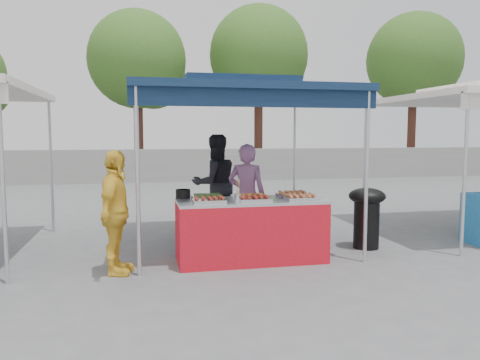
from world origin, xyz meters
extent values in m
plane|color=slate|center=(0.00, 0.00, 0.00)|extent=(80.00, 80.00, 0.00)
cube|color=gray|center=(0.00, 11.00, 0.60)|extent=(40.00, 0.25, 1.20)
cylinder|color=silver|center=(-1.50, -0.50, 1.15)|extent=(0.05, 0.05, 2.30)
cylinder|color=silver|center=(1.50, -0.50, 1.15)|extent=(0.05, 0.05, 2.30)
cylinder|color=silver|center=(-1.50, 2.50, 1.15)|extent=(0.05, 0.05, 2.30)
cylinder|color=silver|center=(1.50, 2.50, 1.15)|extent=(0.05, 0.05, 2.30)
cube|color=#112646|center=(0.00, 1.00, 2.35)|extent=(3.20, 3.20, 0.10)
cube|color=#112646|center=(0.00, 1.00, 2.48)|extent=(1.65, 1.65, 0.18)
cube|color=#112646|center=(0.00, -0.50, 2.20)|extent=(3.20, 0.04, 0.25)
cylinder|color=silver|center=(-3.00, -0.50, 1.15)|extent=(0.05, 0.05, 2.30)
cylinder|color=silver|center=(-3.00, 2.50, 1.15)|extent=(0.05, 0.05, 2.30)
cylinder|color=silver|center=(3.00, -0.50, 1.15)|extent=(0.05, 0.05, 2.30)
cylinder|color=silver|center=(3.00, 2.50, 1.15)|extent=(0.05, 0.05, 2.30)
cylinder|color=#46241B|center=(-1.49, 12.91, 2.10)|extent=(0.36, 0.36, 4.19)
sphere|color=#3A6521|center=(-1.49, 12.91, 4.67)|extent=(3.83, 3.83, 3.83)
sphere|color=#3A6521|center=(-0.89, 13.11, 4.07)|extent=(2.64, 2.64, 2.64)
cylinder|color=#46241B|center=(3.54, 13.28, 2.27)|extent=(0.36, 0.36, 4.55)
sphere|color=#3A6521|center=(3.54, 13.28, 5.07)|extent=(4.16, 4.16, 4.16)
sphere|color=#3A6521|center=(4.14, 13.48, 4.42)|extent=(2.86, 2.86, 2.86)
cylinder|color=#46241B|center=(10.49, 12.74, 2.25)|extent=(0.36, 0.36, 4.51)
sphere|color=#3A6521|center=(10.49, 12.74, 5.02)|extent=(4.12, 4.12, 4.12)
sphere|color=#3A6521|center=(11.09, 12.94, 4.38)|extent=(2.83, 2.83, 2.83)
cube|color=red|center=(0.00, -0.10, 0.40)|extent=(2.00, 0.80, 0.81)
cube|color=silver|center=(0.00, -0.10, 0.83)|extent=(2.00, 0.80, 0.04)
cube|color=silver|center=(-0.61, -0.32, 0.88)|extent=(0.42, 0.30, 0.05)
cube|color=maroon|center=(-0.61, -0.32, 0.91)|extent=(0.35, 0.25, 0.02)
cube|color=silver|center=(-0.01, -0.33, 0.88)|extent=(0.42, 0.30, 0.05)
cube|color=maroon|center=(-0.01, -0.33, 0.91)|extent=(0.35, 0.25, 0.02)
cube|color=silver|center=(0.64, -0.33, 0.88)|extent=(0.42, 0.30, 0.05)
cube|color=#BD6B41|center=(0.64, -0.33, 0.91)|extent=(0.35, 0.25, 0.02)
cube|color=silver|center=(-0.58, 0.00, 0.88)|extent=(0.42, 0.30, 0.05)
cube|color=#2F5E20|center=(-0.58, 0.00, 0.91)|extent=(0.35, 0.25, 0.02)
cube|color=silver|center=(0.01, -0.02, 0.88)|extent=(0.42, 0.30, 0.05)
cube|color=gold|center=(0.01, -0.02, 0.91)|extent=(0.35, 0.25, 0.02)
cube|color=silver|center=(0.63, 0.00, 0.88)|extent=(0.42, 0.30, 0.05)
cube|color=#BD6B41|center=(0.63, 0.00, 0.91)|extent=(0.35, 0.25, 0.02)
cylinder|color=black|center=(-0.89, 0.25, 0.91)|extent=(0.20, 0.20, 0.12)
cylinder|color=silver|center=(-0.22, -0.30, 0.91)|extent=(0.09, 0.09, 0.11)
cylinder|color=black|center=(1.89, 0.23, 0.37)|extent=(0.38, 0.38, 0.75)
ellipsoid|color=black|center=(1.89, 0.23, 0.81)|extent=(0.55, 0.55, 0.25)
cube|color=#1547B0|center=(-0.35, 0.58, 0.17)|extent=(0.55, 0.39, 0.33)
cube|color=#1547B0|center=(0.17, 0.47, 0.15)|extent=(0.49, 0.34, 0.29)
cube|color=#1547B0|center=(0.17, 0.47, 0.43)|extent=(0.46, 0.33, 0.28)
imported|color=#945E8D|center=(0.13, 0.72, 0.80)|extent=(0.69, 0.59, 1.59)
imported|color=black|center=(-0.18, 1.83, 0.87)|extent=(0.97, 0.83, 1.73)
imported|color=yellow|center=(-1.78, -0.36, 0.77)|extent=(0.56, 0.97, 1.55)
camera|label=1|loc=(-1.47, -6.24, 1.73)|focal=35.00mm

